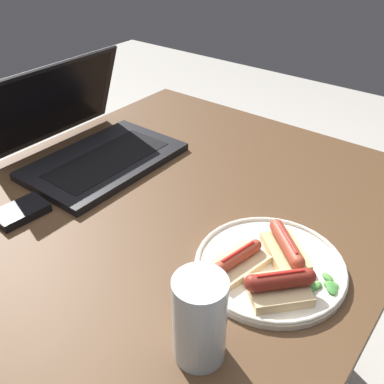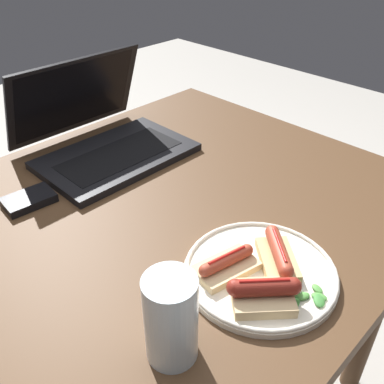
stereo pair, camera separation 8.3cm
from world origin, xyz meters
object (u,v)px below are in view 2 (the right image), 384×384
Objects in this scene: plate at (260,272)px; drinking_glass at (171,319)px; external_drive at (29,200)px; laptop at (104,138)px.

plate is 1.86× the size of drinking_glass.
laptop is at bearing 19.78° from external_drive.
laptop is 0.54m from plate.
laptop is 1.39× the size of plate.
plate is at bearing -65.05° from external_drive.
laptop reaches higher than plate.
laptop reaches higher than external_drive.
laptop is at bearing 82.45° from plate.
drinking_glass is (-0.28, -0.54, 0.03)m from laptop.
plate and external_drive have the same top height.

